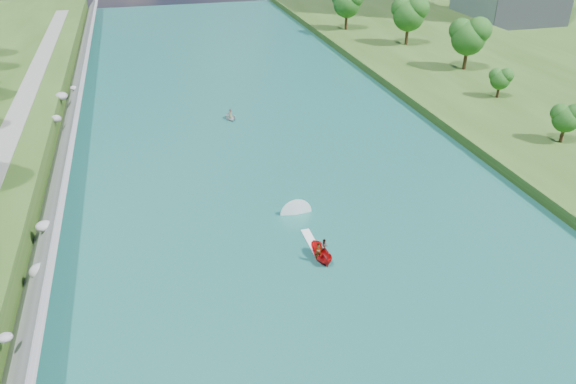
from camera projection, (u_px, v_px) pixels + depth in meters
name	position (u px, v px, depth m)	size (l,w,h in m)	color
ground	(329.00, 273.00, 53.03)	(260.00, 260.00, 0.00)	#2D5119
river_water	(277.00, 178.00, 69.94)	(55.00, 240.00, 0.10)	#185B4F
riprap_bank	(54.00, 195.00, 62.59)	(4.37, 236.00, 4.06)	slate
trees_east	(519.00, 74.00, 85.19)	(18.75, 137.53, 11.98)	#154E17
motorboat	(315.00, 243.00, 56.27)	(3.60, 18.65, 2.12)	red
raft	(230.00, 117.00, 87.33)	(2.35, 3.11, 1.63)	gray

